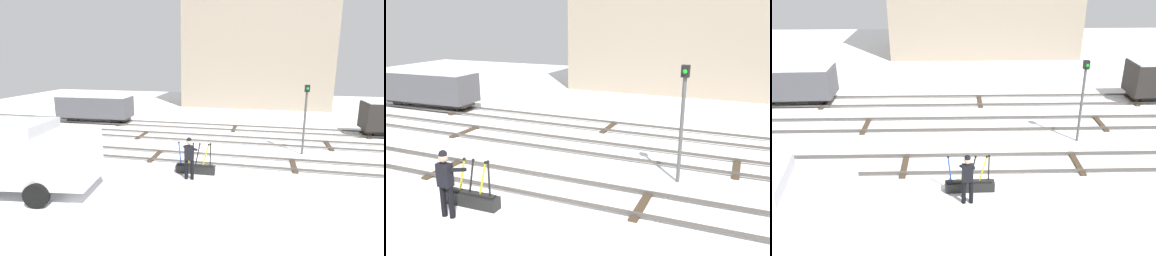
{
  "view_description": "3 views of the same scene",
  "coord_description": "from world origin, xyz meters",
  "views": [
    {
      "loc": [
        1.8,
        -14.97,
        5.2
      ],
      "look_at": [
        -1.65,
        0.58,
        1.53
      ],
      "focal_mm": 29.12,
      "sensor_mm": 36.0,
      "label": 1
    },
    {
      "loc": [
        5.86,
        -9.94,
        5.12
      ],
      "look_at": [
        0.38,
        2.74,
        1.25
      ],
      "focal_mm": 36.8,
      "sensor_mm": 36.0,
      "label": 2
    },
    {
      "loc": [
        -1.52,
        -14.37,
        8.15
      ],
      "look_at": [
        -1.1,
        0.44,
        1.48
      ],
      "focal_mm": 37.81,
      "sensor_mm": 36.0,
      "label": 3
    }
  ],
  "objects": [
    {
      "name": "rail_worker",
      "position": [
        -1.07,
        -2.59,
        1.08
      ],
      "size": [
        0.54,
        0.7,
        1.88
      ],
      "rotation": [
        0.0,
        0.0,
        0.02
      ],
      "color": "black",
      "rests_on": "ground_plane"
    },
    {
      "name": "switch_lever_frame",
      "position": [
        -0.95,
        -1.84,
        0.25
      ],
      "size": [
        1.81,
        0.4,
        1.45
      ],
      "rotation": [
        0.0,
        0.0,
        0.02
      ],
      "color": "black",
      "rests_on": "ground_plane"
    },
    {
      "name": "track_main_line",
      "position": [
        0.0,
        0.0,
        0.11
      ],
      "size": [
        44.0,
        1.94,
        0.18
      ],
      "color": "#4C4742",
      "rests_on": "ground_plane"
    },
    {
      "name": "freight_car_back_track",
      "position": [
        -11.1,
        7.36,
        1.26
      ],
      "size": [
        5.86,
        2.12,
        2.17
      ],
      "rotation": [
        0.0,
        0.0,
        0.02
      ],
      "color": "#2D2B28",
      "rests_on": "ground_plane"
    },
    {
      "name": "track_siding_far",
      "position": [
        0.0,
        7.36,
        0.11
      ],
      "size": [
        44.0,
        1.94,
        0.18
      ],
      "color": "#4C4742",
      "rests_on": "ground_plane"
    },
    {
      "name": "track_siding_near",
      "position": [
        0.0,
        4.03,
        0.11
      ],
      "size": [
        44.0,
        1.94,
        0.18
      ],
      "color": "#4C4742",
      "rests_on": "ground_plane"
    },
    {
      "name": "ground_plane",
      "position": [
        0.0,
        0.0,
        0.0
      ],
      "size": [
        60.0,
        60.0,
        0.0
      ],
      "primitive_type": "plane",
      "color": "white"
    },
    {
      "name": "signal_post",
      "position": [
        4.15,
        2.17,
        2.31
      ],
      "size": [
        0.24,
        0.32,
        3.76
      ],
      "color": "#4C4C4C",
      "rests_on": "ground_plane"
    }
  ]
}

